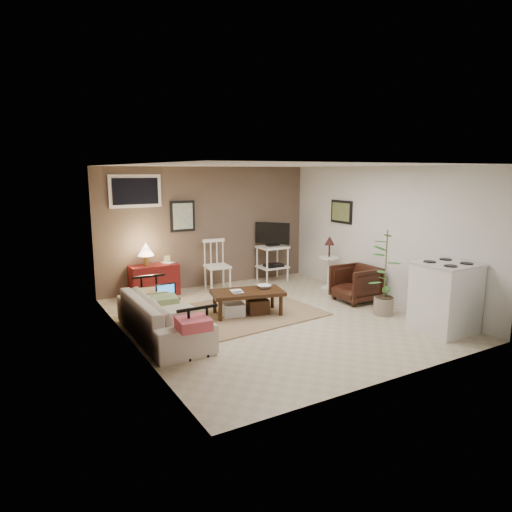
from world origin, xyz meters
TOP-DOWN VIEW (x-y plane):
  - floor at (0.00, 0.00)m, footprint 5.00×5.00m
  - art_back at (-0.55, 2.48)m, footprint 0.50×0.03m
  - art_right at (2.23, 1.05)m, footprint 0.03×0.60m
  - window at (-1.45, 2.48)m, footprint 0.96×0.03m
  - rug at (-0.32, 0.49)m, footprint 2.47×2.05m
  - coffee_table at (-0.31, 0.35)m, footprint 1.26×0.85m
  - sofa at (-1.80, 0.11)m, footprint 0.59×2.03m
  - sofa_pillows at (-1.75, -0.12)m, footprint 0.39×1.93m
  - sofa_end_rails at (-1.68, 0.11)m, footprint 0.55×2.03m
  - laptop at (-1.61, 0.46)m, footprint 0.31×0.23m
  - red_console at (-1.24, 2.27)m, footprint 0.89×0.39m
  - spindle_chair at (-0.01, 2.09)m, footprint 0.49×0.49m
  - tv_stand at (1.32, 2.15)m, footprint 0.59×0.61m
  - side_table at (1.96, 1.07)m, footprint 0.39×0.39m
  - armchair at (1.78, 0.09)m, footprint 0.67×0.71m
  - potted_plant at (1.65, -0.73)m, footprint 0.35×0.35m
  - stove at (1.84, -1.73)m, footprint 0.79×0.74m
  - bowl at (0.03, 0.36)m, footprint 0.23×0.11m
  - book_table at (-0.57, 0.38)m, footprint 0.18×0.06m
  - book_console at (-1.01, 2.26)m, footprint 0.17×0.08m

SIDE VIEW (x-z plane):
  - floor at x=0.00m, z-range 0.00..0.00m
  - rug at x=-0.32m, z-range 0.00..0.02m
  - coffee_table at x=-0.31m, z-range 0.02..0.46m
  - sofa_end_rails at x=-1.68m, z-range 0.00..0.68m
  - red_console at x=-1.24m, z-range -0.16..0.87m
  - armchair at x=1.78m, z-range 0.00..0.72m
  - sofa at x=-1.80m, z-range 0.00..0.79m
  - spindle_chair at x=-0.01m, z-range -0.03..0.96m
  - sofa_pillows at x=-1.75m, z-range 0.42..0.56m
  - stove at x=1.84m, z-range 0.00..1.03m
  - laptop at x=-1.61m, z-range 0.41..0.62m
  - bowl at x=0.03m, z-range 0.41..0.63m
  - book_table at x=-0.57m, z-range 0.41..0.66m
  - side_table at x=1.96m, z-range 0.13..1.18m
  - tv_stand at x=1.32m, z-range 0.04..1.29m
  - book_console at x=-1.01m, z-range 0.59..0.82m
  - potted_plant at x=1.65m, z-range 0.05..1.46m
  - art_back at x=-0.55m, z-range 1.15..1.75m
  - art_right at x=2.23m, z-range 1.29..1.75m
  - window at x=-1.45m, z-range 1.65..2.25m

